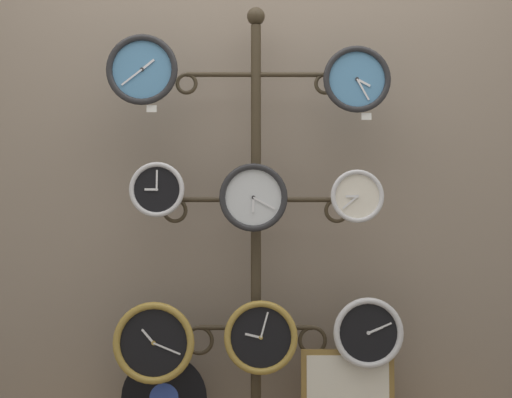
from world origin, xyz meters
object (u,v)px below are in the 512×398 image
Objects in this scene: clock_middle_center at (253,198)px; picture_frame at (348,396)px; clock_middle_left at (157,190)px; vinyl_record at (164,398)px; clock_bottom_center at (261,337)px; clock_bottom_right at (368,333)px; clock_top_left at (142,70)px; clock_bottom_left at (154,343)px; clock_top_right at (357,79)px; display_stand at (256,277)px; clock_middle_right at (357,196)px.

picture_frame is at bearing 7.73° from clock_middle_center.
clock_middle_left reaches higher than vinyl_record.
clock_bottom_right reaches higher than clock_bottom_center.
clock_top_left is 1.03× the size of clock_bottom_right.
clock_bottom_left is 1.10× the size of clock_bottom_center.
display_stand is at bearing 167.32° from clock_top_right.
clock_bottom_right reaches higher than clock_bottom_left.
clock_bottom_right is (0.43, 0.01, 0.02)m from clock_bottom_center.
clock_middle_left is 0.71m from clock_bottom_center.
display_stand reaches higher than picture_frame.
clock_bottom_left is 0.25m from vinyl_record.
clock_top_left is 0.99× the size of clock_bottom_center.
clock_middle_right is 1.11m from vinyl_record.
picture_frame is at bearing 120.33° from clock_middle_right.
clock_bottom_center is at bearing -10.41° from vinyl_record.
clock_middle_left is 1.04× the size of clock_middle_right.
clock_bottom_center is at bearing -79.14° from display_stand.
clock_middle_left reaches higher than clock_middle_center.
clock_bottom_left reaches higher than picture_frame.
vinyl_record is 0.73m from picture_frame.
clock_top_left reaches higher than clock_bottom_left.
clock_top_right is 0.63m from clock_middle_center.
clock_middle_center is at bearing -177.84° from clock_bottom_right.
clock_top_left is 1.38m from clock_bottom_right.
picture_frame is at bearing 7.93° from clock_bottom_center.
clock_top_left is 1.05× the size of clock_top_right.
display_stand is at bearing 164.64° from clock_middle_right.
display_stand reaches higher than clock_bottom_right.
clock_middle_left is 0.81× the size of clock_middle_center.
clock_top_right is 1.24× the size of clock_middle_left.
clock_top_right is at bearing -167.73° from clock_bottom_right.
clock_top_left is 0.86m from clock_top_right.
picture_frame is (0.35, 0.05, -0.24)m from clock_bottom_center.
clock_middle_center reaches higher than clock_bottom_left.
clock_top_left is 1.30× the size of clock_middle_left.
clock_bottom_center is (-0.38, 0.01, -0.55)m from clock_middle_right.
clock_top_right is 1.27m from picture_frame.
display_stand is 6.71× the size of clock_top_right.
clock_bottom_right reaches higher than picture_frame.
display_stand is 6.73× the size of clock_middle_center.
clock_middle_right is at bearing -1.34° from clock_middle_center.
clock_middle_right is at bearing -1.51° from clock_middle_left.
clock_middle_right is (-0.01, -0.02, -0.47)m from clock_top_right.
clock_middle_left reaches higher than clock_middle_right.
clock_middle_right is (0.86, -0.00, -0.51)m from clock_top_left.
vinyl_record is at bearing 168.33° from clock_middle_center.
clock_bottom_left is 0.86× the size of picture_frame.
clock_top_left is 0.68m from clock_middle_center.
picture_frame is (0.73, -0.02, 0.01)m from vinyl_record.
display_stand is 0.54m from clock_middle_left.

